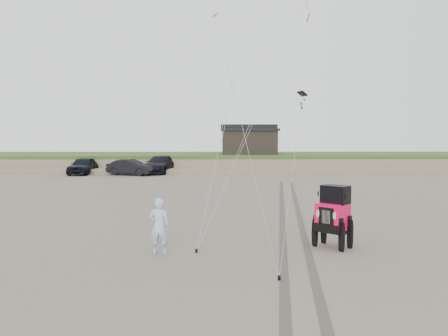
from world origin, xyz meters
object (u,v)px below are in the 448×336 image
Objects in this scene: truck_b at (131,167)px; man at (159,226)px; cabin at (249,141)px; truck_c at (161,164)px; jeep at (333,223)px; truck_a at (83,166)px.

man is (6.51, -28.11, 0.14)m from truck_b.
man is (-5.35, -36.00, -2.34)m from cabin.
man reaches higher than truck_b.
truck_c is (2.54, 2.34, 0.12)m from truck_b.
man reaches higher than jeep.
cabin reaches higher than jeep.
truck_b is 28.85m from man.
truck_b is at bearing 157.14° from jeep.
cabin reaches higher than truck_b.
truck_a is 1.10× the size of jeep.
truck_b is 0.76× the size of truck_c.
cabin reaches higher than man.
jeep is (17.16, -28.58, -0.00)m from truck_a.
truck_c is 3.38× the size of man.
cabin is 1.39× the size of truck_b.
truck_c is at bearing 151.14° from jeep.
cabin is 1.05× the size of truck_c.
jeep is at bearing -89.39° from cabin.
man is at bearing -69.34° from truck_c.
truck_b is at bearing -146.35° from cabin.
man is at bearing -98.45° from cabin.
jeep is at bearing -57.12° from truck_a.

